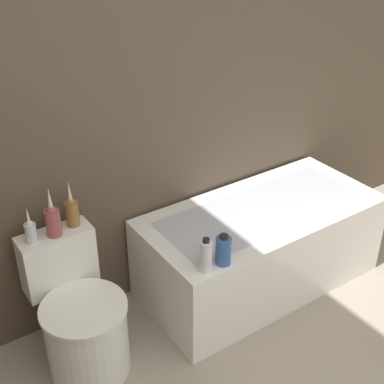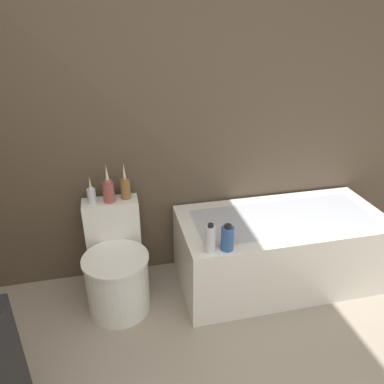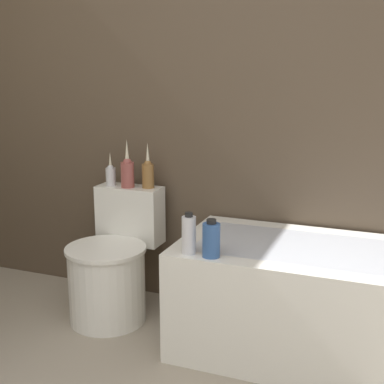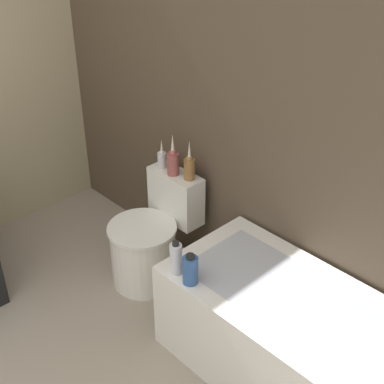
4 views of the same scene
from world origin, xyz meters
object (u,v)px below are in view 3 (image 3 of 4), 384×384
Objects in this scene: vase_silver at (127,171)px; shampoo_bottle_short at (211,240)px; vase_bronze at (148,173)px; bathtub at (332,304)px; shampoo_bottle_tall at (189,235)px; toilet at (112,268)px; vase_gold at (111,174)px.

vase_silver is 0.86m from shampoo_bottle_short.
vase_bronze is at bearing 15.16° from vase_silver.
bathtub is 0.77m from shampoo_bottle_tall.
toilet is (-1.19, 0.01, 0.01)m from bathtub.
vase_bronze is 0.80m from shampoo_bottle_short.
vase_silver is 1.06× the size of vase_bronze.
bathtub is 1.41m from vase_gold.
toilet is 2.54× the size of vase_silver.
vase_bronze is 1.50× the size of shampoo_bottle_short.
vase_silver reaches higher than shampoo_bottle_tall.
shampoo_bottle_tall is at bearing -36.41° from vase_gold.
vase_gold is at bearing -174.12° from vase_bronze.
shampoo_bottle_tall is at bearing -41.06° from vase_silver.
vase_gold reaches higher than shampoo_bottle_tall.
bathtub is at bearing -0.45° from toilet.
toilet is 4.01× the size of shampoo_bottle_short.
bathtub is at bearing -10.39° from vase_silver.
vase_gold is at bearing 147.45° from shampoo_bottle_short.
vase_silver reaches higher than vase_bronze.
vase_silver is at bearing -164.84° from vase_bronze.
shampoo_bottle_short is (0.11, -0.00, -0.01)m from shampoo_bottle_tall.
toilet is at bearing 156.87° from shampoo_bottle_short.
toilet is 0.57m from vase_bronze.
toilet is 0.55m from vase_silver.
shampoo_bottle_tall is (0.69, -0.51, -0.13)m from vase_gold.
vase_gold is 0.96m from shampoo_bottle_short.
vase_bronze is (0.11, 0.03, -0.01)m from vase_silver.
toilet is at bearing -90.00° from vase_silver.
vase_silver is at bearing 138.94° from shampoo_bottle_tall.
vase_bronze is 0.72m from shampoo_bottle_tall.
vase_gold is (-1.31, 0.23, 0.49)m from bathtub.
bathtub is 7.60× the size of shampoo_bottle_tall.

